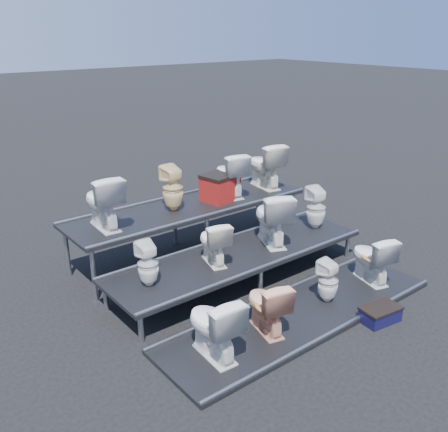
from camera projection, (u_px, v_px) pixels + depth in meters
ground at (239, 280)px, 7.68m from camera, size 80.00×80.00×0.00m
tier_front at (301, 314)px, 6.72m from camera, size 4.20×1.20×0.06m
tier_mid at (239, 267)px, 7.60m from camera, size 4.20×1.20×0.46m
tier_back at (190, 229)px, 8.48m from camera, size 4.20×1.20×0.86m
toilet_0 at (213, 325)px, 5.70m from camera, size 0.50×0.81×0.80m
toilet_1 at (266, 305)px, 6.20m from camera, size 0.56×0.77×0.71m
toilet_2 at (328, 281)px, 6.90m from camera, size 0.29×0.30×0.61m
toilet_3 at (372, 258)px, 7.44m from camera, size 0.59×0.81×0.74m
toilet_4 at (148, 264)px, 6.50m from camera, size 0.29×0.30×0.61m
toilet_5 at (213, 242)px, 7.12m from camera, size 0.53×0.71×0.65m
toilet_6 at (272, 217)px, 7.74m from camera, size 0.77×0.96×0.86m
toilet_7 at (316, 208)px, 8.36m from camera, size 0.39×0.40×0.72m
toilet_8 at (103, 201)px, 7.29m from camera, size 0.51×0.83×0.82m
toilet_9 at (173, 188)px, 8.01m from camera, size 0.34×0.35×0.74m
toilet_10 at (230, 174)px, 8.69m from camera, size 0.60×0.85×0.79m
toilet_11 at (265, 165)px, 9.16m from camera, size 0.59×0.88×0.84m
red_crate at (220, 188)px, 8.53m from camera, size 0.64×0.55×0.41m
step_stool at (380, 315)px, 6.59m from camera, size 0.55×0.37×0.18m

